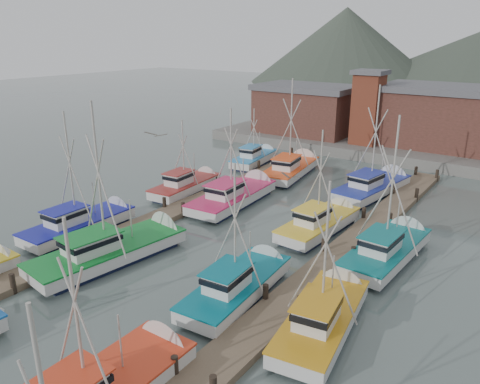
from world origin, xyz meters
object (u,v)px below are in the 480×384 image
Objects in this scene: lookout_tower at (368,107)px; boat_8 at (236,195)px; boat_12 at (292,168)px; boat_4 at (118,248)px.

lookout_tower reaches higher than boat_8.
boat_12 is at bearing 87.69° from boat_8.
boat_4 is at bearing -94.16° from lookout_tower.
boat_12 is at bearing -101.70° from lookout_tower.
boat_12 is (-0.06, 22.91, -0.00)m from boat_4.
boat_4 is at bearing -94.09° from boat_8.
boat_8 is (0.14, 12.84, -0.01)m from boat_4.
lookout_tower is 14.03m from boat_12.
boat_4 is (-2.61, -35.80, -4.86)m from lookout_tower.
lookout_tower is 0.77× the size of boat_4.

